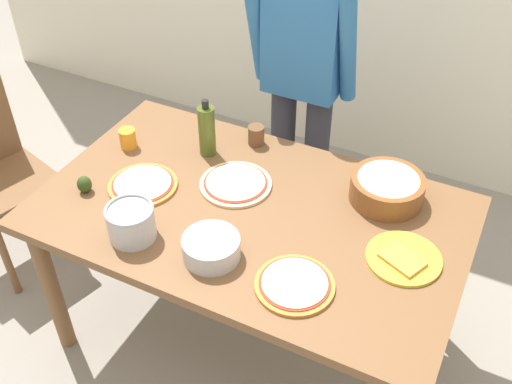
{
  "coord_description": "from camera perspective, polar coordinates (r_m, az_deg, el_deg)",
  "views": [
    {
      "loc": [
        0.77,
        -1.5,
        2.26
      ],
      "look_at": [
        0.0,
        0.05,
        0.81
      ],
      "focal_mm": 42.36,
      "sensor_mm": 36.0,
      "label": 1
    }
  ],
  "objects": [
    {
      "name": "ground",
      "position": [
        2.82,
        -0.46,
        -13.3
      ],
      "size": [
        8.0,
        8.0,
        0.0
      ],
      "primitive_type": "plane",
      "color": "gray"
    },
    {
      "name": "pizza_cooked_on_tray",
      "position": [
        2.4,
        -10.64,
        0.71
      ],
      "size": [
        0.27,
        0.27,
        0.02
      ],
      "color": "#C67A33",
      "rests_on": "dining_table"
    },
    {
      "name": "pizza_raw_on_board",
      "position": [
        2.37,
        -1.94,
        0.81
      ],
      "size": [
        0.29,
        0.29,
        0.02
      ],
      "color": "beige",
      "rests_on": "dining_table"
    },
    {
      "name": "avocado",
      "position": [
        2.41,
        -15.9,
        0.7
      ],
      "size": [
        0.06,
        0.06,
        0.07
      ],
      "primitive_type": "ellipsoid",
      "color": "#2D4219",
      "rests_on": "dining_table"
    },
    {
      "name": "steel_pot",
      "position": [
        2.16,
        -11.72,
        -2.8
      ],
      "size": [
        0.17,
        0.17,
        0.13
      ],
      "color": "#B7B7BC",
      "rests_on": "dining_table"
    },
    {
      "name": "cup_orange",
      "position": [
        2.61,
        -12.01,
        4.97
      ],
      "size": [
        0.07,
        0.07,
        0.08
      ],
      "primitive_type": "cylinder",
      "color": "orange",
      "rests_on": "dining_table"
    },
    {
      "name": "plate_with_slice",
      "position": [
        2.13,
        13.75,
        -6.11
      ],
      "size": [
        0.26,
        0.26,
        0.02
      ],
      "color": "gold",
      "rests_on": "dining_table"
    },
    {
      "name": "person_cook",
      "position": [
        2.77,
        4.48,
        11.22
      ],
      "size": [
        0.49,
        0.25,
        1.62
      ],
      "color": "#2D2D38",
      "rests_on": "ground"
    },
    {
      "name": "popcorn_bowl",
      "position": [
        2.32,
        12.3,
        0.53
      ],
      "size": [
        0.28,
        0.28,
        0.11
      ],
      "color": "brown",
      "rests_on": "dining_table"
    },
    {
      "name": "cup_small_brown",
      "position": [
        2.58,
        0.02,
        5.39
      ],
      "size": [
        0.07,
        0.07,
        0.08
      ],
      "primitive_type": "cylinder",
      "color": "brown",
      "rests_on": "dining_table"
    },
    {
      "name": "olive_oil_bottle",
      "position": [
        2.49,
        -4.67,
        5.82
      ],
      "size": [
        0.07,
        0.07,
        0.26
      ],
      "color": "#47561E",
      "rests_on": "dining_table"
    },
    {
      "name": "dining_table",
      "position": [
        2.32,
        -0.55,
        -3.38
      ],
      "size": [
        1.6,
        0.96,
        0.76
      ],
      "color": "brown",
      "rests_on": "ground"
    },
    {
      "name": "mixing_bowl_steel",
      "position": [
        2.07,
        -4.25,
        -5.27
      ],
      "size": [
        0.2,
        0.2,
        0.08
      ],
      "color": "#B7B7BC",
      "rests_on": "dining_table"
    },
    {
      "name": "pizza_second_cooked",
      "position": [
        1.99,
        3.67,
        -8.68
      ],
      "size": [
        0.27,
        0.27,
        0.02
      ],
      "color": "#C67A33",
      "rests_on": "dining_table"
    }
  ]
}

